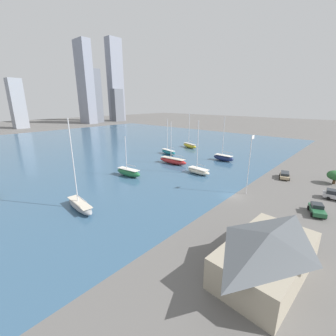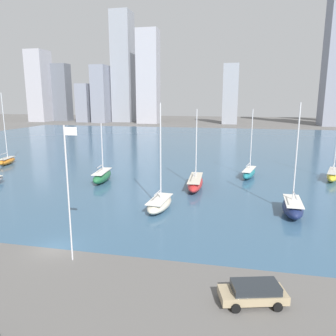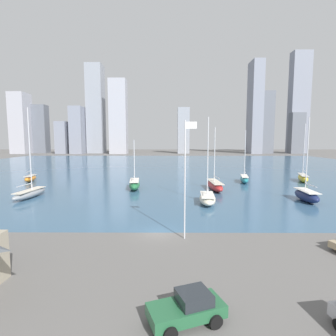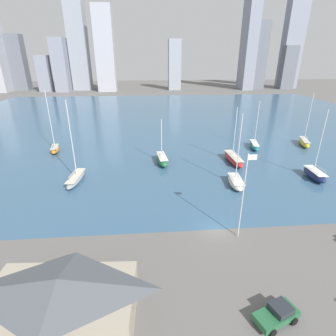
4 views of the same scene
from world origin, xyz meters
name	(u,v)px [view 3 (image 3 of 4)]	position (x,y,z in m)	size (l,w,h in m)	color
ground_plane	(158,233)	(0.00, 0.00, 0.00)	(500.00, 500.00, 0.00)	#605E5B
harbor_water	(166,167)	(0.00, 70.00, 0.00)	(180.00, 140.00, 0.00)	#385B7A
flag_pole	(185,176)	(2.95, -1.72, 6.68)	(1.24, 0.14, 12.38)	silver
distant_city_skyline	(157,117)	(-7.79, 170.11, 27.15)	(219.75, 23.19, 74.90)	#A8A8B2
sailboat_navy	(307,195)	(24.52, 15.19, 1.06)	(2.77, 7.27, 14.11)	#19234C
sailboat_red	(215,185)	(10.71, 25.16, 0.99)	(2.91, 10.13, 12.92)	#B72828
sailboat_gray	(30,193)	(-23.84, 17.66, 0.89)	(3.00, 9.17, 16.07)	gray
sailboat_cream	(207,198)	(7.48, 13.46, 0.90)	(3.08, 7.18, 14.03)	beige
sailboat_green	(134,184)	(-6.10, 25.95, 1.04)	(3.04, 8.07, 10.37)	#236B3D
sailboat_teal	(244,179)	(19.61, 34.87, 0.95)	(3.42, 8.00, 12.69)	#1E757F
sailboat_orange	(30,177)	(-33.63, 36.27, 0.96)	(3.11, 6.44, 15.83)	orange
sailboat_yellow	(303,178)	(34.54, 36.19, 1.01)	(4.40, 8.72, 14.31)	yellow
parked_pickup_green	(188,308)	(2.36, -14.49, 0.89)	(4.74, 3.35, 1.77)	#235B38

